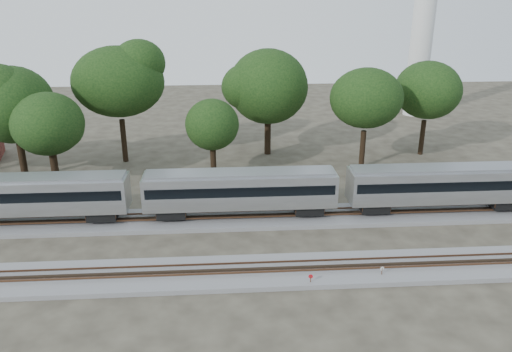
{
  "coord_description": "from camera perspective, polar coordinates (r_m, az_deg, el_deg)",
  "views": [
    {
      "loc": [
        0.33,
        -38.23,
        21.26
      ],
      "look_at": [
        3.28,
        5.0,
        4.97
      ],
      "focal_mm": 35.0,
      "sensor_mm": 36.0,
      "label": 1
    }
  ],
  "objects": [
    {
      "name": "tree_5",
      "position": [
        66.41,
        1.39,
        10.18
      ],
      "size": [
        9.41,
        9.41,
        13.27
      ],
      "color": "black",
      "rests_on": "ground"
    },
    {
      "name": "tree_1",
      "position": [
        63.52,
        -26.01,
        7.32
      ],
      "size": [
        9.07,
        9.07,
        12.78
      ],
      "color": "black",
      "rests_on": "ground"
    },
    {
      "name": "tree_7",
      "position": [
        70.02,
        19.04,
        9.26
      ],
      "size": [
        8.97,
        8.97,
        12.65
      ],
      "color": "black",
      "rests_on": "ground"
    },
    {
      "name": "track_far",
      "position": [
        48.99,
        -3.92,
        -4.9
      ],
      "size": [
        160.0,
        5.0,
        0.73
      ],
      "color": "slate",
      "rests_on": "ground"
    },
    {
      "name": "ground",
      "position": [
        43.75,
        -3.88,
        -8.52
      ],
      "size": [
        160.0,
        160.0,
        0.0
      ],
      "primitive_type": "plane",
      "color": "#383328",
      "rests_on": "ground"
    },
    {
      "name": "tree_2",
      "position": [
        59.34,
        -22.67,
        5.51
      ],
      "size": [
        7.56,
        7.56,
        10.66
      ],
      "color": "black",
      "rests_on": "ground"
    },
    {
      "name": "switch_lever",
      "position": [
        39.29,
        4.24,
        -11.96
      ],
      "size": [
        0.52,
        0.33,
        0.3
      ],
      "primitive_type": "cube",
      "rotation": [
        0.0,
        0.0,
        -0.06
      ],
      "color": "#512D19",
      "rests_on": "ground"
    },
    {
      "name": "track_near",
      "position": [
        40.19,
        -3.86,
        -11.04
      ],
      "size": [
        160.0,
        5.0,
        0.73
      ],
      "color": "slate",
      "rests_on": "ground"
    },
    {
      "name": "train",
      "position": [
        52.32,
        20.56,
        -0.79
      ],
      "size": [
        134.91,
        3.29,
        4.85
      ],
      "color": "silver",
      "rests_on": "ground"
    },
    {
      "name": "switch_stand_white",
      "position": [
        40.66,
        14.2,
        -10.5
      ],
      "size": [
        0.33,
        0.14,
        1.08
      ],
      "rotation": [
        0.0,
        0.0,
        0.33
      ],
      "color": "#512D19",
      "rests_on": "ground"
    },
    {
      "name": "tree_3",
      "position": [
        65.35,
        -15.47,
        10.32
      ],
      "size": [
        10.59,
        10.59,
        14.94
      ],
      "color": "black",
      "rests_on": "ground"
    },
    {
      "name": "tree_6",
      "position": [
        62.46,
        12.5,
        8.66
      ],
      "size": [
        9.01,
        9.01,
        12.7
      ],
      "color": "black",
      "rests_on": "ground"
    },
    {
      "name": "tree_4",
      "position": [
        58.34,
        -5.04,
        5.85
      ],
      "size": [
        6.61,
        6.61,
        9.32
      ],
      "color": "black",
      "rests_on": "ground"
    },
    {
      "name": "switch_stand_red",
      "position": [
        38.76,
        6.26,
        -11.61
      ],
      "size": [
        0.34,
        0.1,
        1.06
      ],
      "rotation": [
        0.0,
        0.0,
        -0.2
      ],
      "color": "#512D19",
      "rests_on": "ground"
    }
  ]
}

